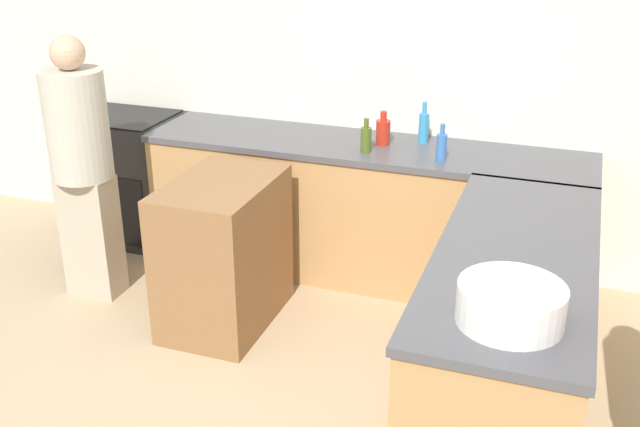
# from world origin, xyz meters

# --- Properties ---
(wall_back) EXTENTS (8.00, 0.06, 2.70)m
(wall_back) POSITION_xyz_m (0.00, 2.36, 1.35)
(wall_back) COLOR silver
(wall_back) RESTS_ON ground_plane
(counter_back) EXTENTS (2.82, 0.66, 0.90)m
(counter_back) POSITION_xyz_m (0.00, 2.01, 0.45)
(counter_back) COLOR tan
(counter_back) RESTS_ON ground_plane
(counter_peninsula) EXTENTS (0.69, 1.86, 0.90)m
(counter_peninsula) POSITION_xyz_m (1.06, 0.78, 0.45)
(counter_peninsula) COLOR tan
(counter_peninsula) RESTS_ON ground_plane
(range_oven) EXTENTS (0.71, 0.61, 0.91)m
(range_oven) POSITION_xyz_m (-1.77, 2.02, 0.45)
(range_oven) COLOR black
(range_oven) RESTS_ON ground_plane
(island_table) EXTENTS (0.54, 0.81, 0.87)m
(island_table) POSITION_xyz_m (-0.58, 1.16, 0.44)
(island_table) COLOR brown
(island_table) RESTS_ON ground_plane
(mixing_bowl) EXTENTS (0.39, 0.39, 0.15)m
(mixing_bowl) POSITION_xyz_m (1.10, 0.16, 0.97)
(mixing_bowl) COLOR white
(mixing_bowl) RESTS_ON counter_peninsula
(dish_soap_bottle) EXTENTS (0.06, 0.06, 0.26)m
(dish_soap_bottle) POSITION_xyz_m (0.34, 2.16, 1.00)
(dish_soap_bottle) COLOR #338CBF
(dish_soap_bottle) RESTS_ON counter_back
(olive_oil_bottle) EXTENTS (0.07, 0.07, 0.21)m
(olive_oil_bottle) POSITION_xyz_m (0.05, 1.87, 0.98)
(olive_oil_bottle) COLOR #475B1E
(olive_oil_bottle) RESTS_ON counter_back
(water_bottle_blue) EXTENTS (0.06, 0.06, 0.22)m
(water_bottle_blue) POSITION_xyz_m (0.51, 1.86, 0.99)
(water_bottle_blue) COLOR #386BB7
(water_bottle_blue) RESTS_ON counter_back
(hot_sauce_bottle) EXTENTS (0.09, 0.09, 0.21)m
(hot_sauce_bottle) POSITION_xyz_m (0.11, 2.04, 0.98)
(hot_sauce_bottle) COLOR red
(hot_sauce_bottle) RESTS_ON counter_back
(person_by_range) EXTENTS (0.37, 0.37, 1.62)m
(person_by_range) POSITION_xyz_m (-1.51, 1.19, 0.87)
(person_by_range) COLOR #ADA38E
(person_by_range) RESTS_ON ground_plane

